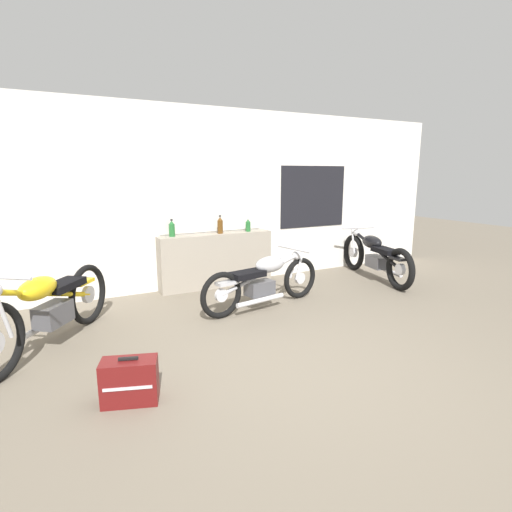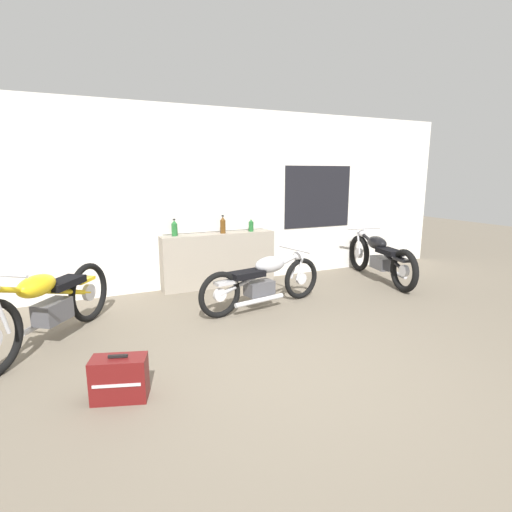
{
  "view_description": "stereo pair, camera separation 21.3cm",
  "coord_description": "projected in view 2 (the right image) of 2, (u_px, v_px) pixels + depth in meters",
  "views": [
    {
      "loc": [
        -1.96,
        -2.71,
        1.79
      ],
      "look_at": [
        0.48,
        1.95,
        0.7
      ],
      "focal_mm": 28.0,
      "sensor_mm": 36.0,
      "label": 1
    },
    {
      "loc": [
        -1.77,
        -2.81,
        1.79
      ],
      "look_at": [
        0.48,
        1.95,
        0.7
      ],
      "focal_mm": 28.0,
      "sensor_mm": 36.0,
      "label": 2
    }
  ],
  "objects": [
    {
      "name": "sill_counter",
      "position": [
        219.0,
        260.0,
        6.41
      ],
      "size": [
        1.85,
        0.28,
        0.86
      ],
      "color": "gray",
      "rests_on": "ground_plane"
    },
    {
      "name": "hard_case_darkred",
      "position": [
        120.0,
        379.0,
        3.2
      ],
      "size": [
        0.48,
        0.34,
        0.38
      ],
      "color": "maroon",
      "rests_on": "ground_plane"
    },
    {
      "name": "wall_back",
      "position": [
        193.0,
        199.0,
        6.22
      ],
      "size": [
        10.0,
        0.07,
        2.8
      ],
      "color": "silver",
      "rests_on": "ground_plane"
    },
    {
      "name": "ground_plane",
      "position": [
        300.0,
        376.0,
        3.59
      ],
      "size": [
        24.0,
        24.0,
        0.0
      ],
      "primitive_type": "plane",
      "color": "#706656"
    },
    {
      "name": "bottle_left_center",
      "position": [
        223.0,
        225.0,
        6.31
      ],
      "size": [
        0.09,
        0.09,
        0.29
      ],
      "color": "#5B3814",
      "rests_on": "sill_counter"
    },
    {
      "name": "bottle_leftmost",
      "position": [
        174.0,
        228.0,
        6.04
      ],
      "size": [
        0.09,
        0.09,
        0.26
      ],
      "color": "#23662D",
      "rests_on": "sill_counter"
    },
    {
      "name": "motorcycle_yellow",
      "position": [
        47.0,
        304.0,
        4.18
      ],
      "size": [
        1.35,
        1.79,
        0.93
      ],
      "color": "black",
      "rests_on": "ground_plane"
    },
    {
      "name": "motorcycle_silver",
      "position": [
        264.0,
        280.0,
        5.37
      ],
      "size": [
        1.94,
        0.68,
        0.76
      ],
      "color": "black",
      "rests_on": "ground_plane"
    },
    {
      "name": "motorcycle_black",
      "position": [
        380.0,
        257.0,
        6.75
      ],
      "size": [
        0.68,
        2.06,
        0.83
      ],
      "color": "black",
      "rests_on": "ground_plane"
    },
    {
      "name": "bottle_center",
      "position": [
        251.0,
        226.0,
        6.52
      ],
      "size": [
        0.08,
        0.08,
        0.22
      ],
      "color": "#23662D",
      "rests_on": "sill_counter"
    }
  ]
}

